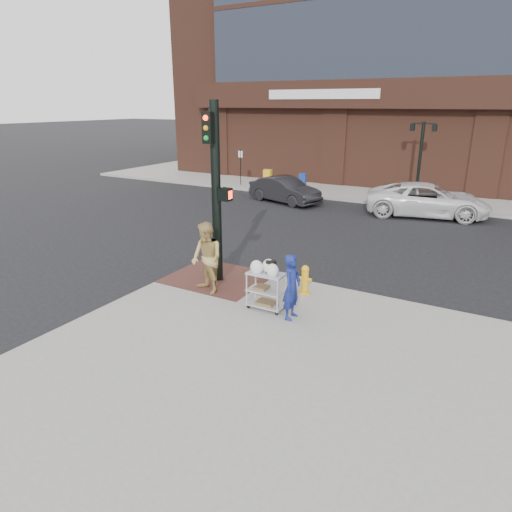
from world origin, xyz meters
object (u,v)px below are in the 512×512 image
Objects in this scene: fire_hydrant at (305,279)px; sedan_dark at (285,190)px; utility_cart at (266,287)px; lamp_post at (421,152)px; minivan_white at (428,200)px; pedestrian_tan at (207,258)px; woman_blue at (292,287)px; traffic_signal_pole at (216,189)px.

sedan_dark is at bearing 118.95° from fire_hydrant.
utility_cart is 1.45m from fire_hydrant.
lamp_post is at bearing 90.40° from fire_hydrant.
lamp_post is 3.93m from minivan_white.
pedestrian_tan is at bearing 153.26° from minivan_white.
traffic_signal_pole is at bearing 67.29° from woman_blue.
lamp_post reaches higher than fire_hydrant.
utility_cart reaches higher than fire_hydrant.
fire_hydrant is (2.58, 0.34, -2.27)m from traffic_signal_pole.
utility_cart is (5.67, -12.41, 0.05)m from sedan_dark.
woman_blue is 1.24× the size of utility_cart.
fire_hydrant is at bearing 162.84° from minivan_white.
woman_blue reaches higher than fire_hydrant.
pedestrian_tan is 0.47× the size of sedan_dark.
woman_blue is at bearing 17.86° from pedestrian_tan.
lamp_post reaches higher than pedestrian_tan.
minivan_white reaches higher than sedan_dark.
utility_cart reaches higher than sedan_dark.
woman_blue is at bearing -11.09° from utility_cart.
sedan_dark is (-6.00, -3.84, -1.94)m from lamp_post.
minivan_white is at bearing 99.27° from pedestrian_tan.
pedestrian_tan reaches higher than fire_hydrant.
sedan_dark is at bearing -147.39° from lamp_post.
utility_cart is (-0.77, 0.15, -0.22)m from woman_blue.
sedan_dark is (-3.78, 12.28, -0.44)m from pedestrian_tan.
woman_blue is 2.68m from pedestrian_tan.
utility_cart is (2.14, -1.02, -2.10)m from traffic_signal_pole.
fire_hydrant is (2.33, 1.23, -0.56)m from pedestrian_tan.
lamp_post is 15.43m from traffic_signal_pole.
lamp_post is at bearing 7.30° from minivan_white.
fire_hydrant is at bearing 51.86° from pedestrian_tan.
traffic_signal_pole is at bearing 154.42° from utility_cart.
sedan_dark is at bearing 114.54° from utility_cart.
lamp_post reaches higher than woman_blue.
traffic_signal_pole reaches higher than lamp_post.
utility_cart is at bearing 19.92° from pedestrian_tan.
traffic_signal_pole is 1.21× the size of sedan_dark.
lamp_post is 2.05× the size of pedestrian_tan.
fire_hydrant is at bearing -89.60° from lamp_post.
woman_blue reaches higher than minivan_white.
woman_blue is 1.98× the size of fire_hydrant.
lamp_post is at bearing 106.12° from pedestrian_tan.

